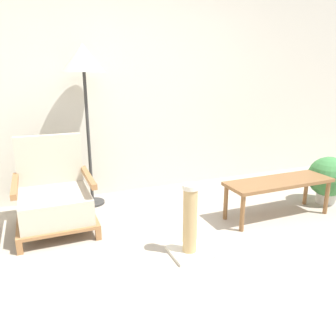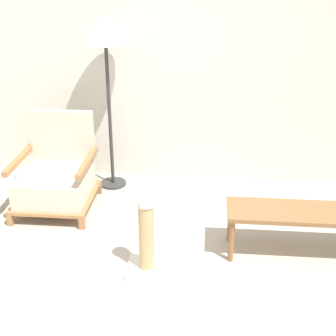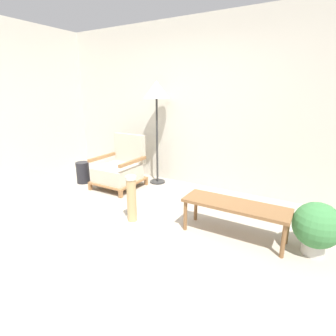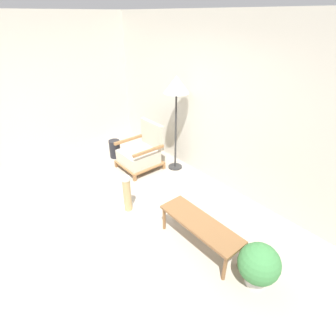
# 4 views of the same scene
# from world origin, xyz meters

# --- Properties ---
(ground_plane) EXTENTS (14.00, 14.00, 0.00)m
(ground_plane) POSITION_xyz_m (0.00, 0.00, 0.00)
(ground_plane) COLOR #A89E8E
(wall_back) EXTENTS (8.00, 0.06, 2.70)m
(wall_back) POSITION_xyz_m (0.00, 2.19, 1.35)
(wall_back) COLOR beige
(wall_back) RESTS_ON ground_plane
(wall_left) EXTENTS (0.06, 8.00, 2.70)m
(wall_left) POSITION_xyz_m (-2.70, 0.50, 1.35)
(wall_left) COLOR beige
(wall_left) RESTS_ON ground_plane
(armchair) EXTENTS (0.71, 0.73, 0.87)m
(armchair) POSITION_xyz_m (-1.05, 1.39, 0.31)
(armchair) COLOR olive
(armchair) RESTS_ON ground_plane
(floor_lamp) EXTENTS (0.44, 0.44, 1.75)m
(floor_lamp) POSITION_xyz_m (-0.62, 1.89, 1.53)
(floor_lamp) COLOR #2D2D2D
(floor_lamp) RESTS_ON ground_plane
(coffee_table) EXTENTS (1.15, 0.37, 0.40)m
(coffee_table) POSITION_xyz_m (1.11, 0.79, 0.35)
(coffee_table) COLOR brown
(coffee_table) RESTS_ON ground_plane
(vase) EXTENTS (0.23, 0.23, 0.38)m
(vase) POSITION_xyz_m (-1.76, 1.21, 0.19)
(vase) COLOR black
(vase) RESTS_ON ground_plane
(potted_plant) EXTENTS (0.46, 0.46, 0.55)m
(potted_plant) POSITION_xyz_m (1.90, 0.88, 0.30)
(potted_plant) COLOR beige
(potted_plant) RESTS_ON ground_plane
(scratching_post) EXTENTS (0.31, 0.31, 0.61)m
(scratching_post) POSITION_xyz_m (-0.07, 0.46, 0.24)
(scratching_post) COLOR beige
(scratching_post) RESTS_ON ground_plane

